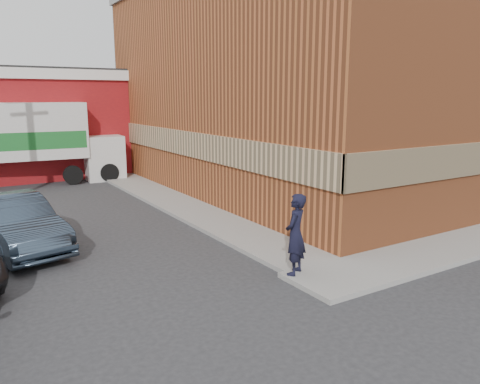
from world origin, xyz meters
TOP-DOWN VIEW (x-y plane):
  - ground at (0.00, 0.00)m, footprint 90.00×90.00m
  - brick_building at (8.50, 9.00)m, footprint 14.25×18.25m
  - sidewalk_west at (0.60, 9.00)m, footprint 1.80×18.00m
  - man at (-0.20, -0.25)m, footprint 0.83×0.76m
  - sedan at (-5.47, 5.46)m, footprint 2.50×4.85m
  - box_truck at (-3.24, 15.94)m, footprint 8.06×2.90m

SIDE VIEW (x-z plane):
  - ground at x=0.00m, z-range 0.00..0.00m
  - sidewalk_west at x=0.60m, z-range 0.00..0.12m
  - sedan at x=-5.47m, z-range 0.00..1.52m
  - man at x=-0.20m, z-range 0.12..2.02m
  - box_truck at x=-3.24m, z-range 0.30..4.21m
  - brick_building at x=8.50m, z-range 0.00..9.36m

